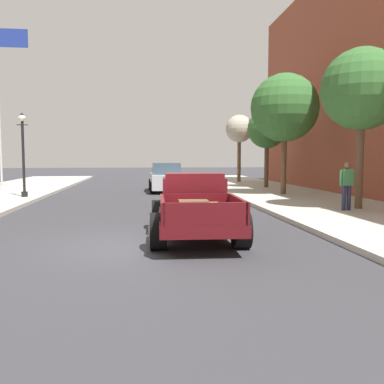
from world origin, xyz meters
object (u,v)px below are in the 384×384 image
(street_tree_third, at_px, (267,129))
(street_tree_second, at_px, (285,108))
(flagpole, at_px, (3,88))
(pedestrian_sidewalk_right, at_px, (347,183))
(street_tree_nearest, at_px, (362,90))
(street_lamp_far, at_px, (23,148))
(car_background_silver, at_px, (166,178))
(street_tree_farthest, at_px, (239,129))
(hotrod_truck_maroon, at_px, (194,206))

(street_tree_third, bearing_deg, street_tree_second, -96.60)
(flagpole, xyz_separation_m, street_tree_third, (15.11, 0.07, -2.14))
(pedestrian_sidewalk_right, height_order, street_tree_nearest, street_tree_nearest)
(street_lamp_far, distance_m, street_tree_third, 13.80)
(car_background_silver, xyz_separation_m, street_tree_farthest, (5.78, 6.50, 3.22))
(pedestrian_sidewalk_right, xyz_separation_m, street_lamp_far, (-12.35, 6.47, 1.30))
(street_tree_third, bearing_deg, pedestrian_sidewalk_right, -92.75)
(car_background_silver, height_order, flagpole, flagpole)
(pedestrian_sidewalk_right, relative_size, street_tree_nearest, 0.29)
(street_lamp_far, relative_size, flagpole, 0.42)
(street_tree_second, bearing_deg, pedestrian_sidewalk_right, -89.94)
(hotrod_truck_maroon, relative_size, street_lamp_far, 1.30)
(street_tree_second, distance_m, street_tree_third, 4.81)
(street_tree_second, bearing_deg, flagpole, 162.29)
(street_tree_nearest, xyz_separation_m, street_tree_third, (-0.15, 10.77, -0.69))
(pedestrian_sidewalk_right, bearing_deg, street_tree_farthest, 89.42)
(hotrod_truck_maroon, bearing_deg, street_tree_nearest, 29.99)
(street_tree_third, bearing_deg, flagpole, -179.73)
(street_tree_third, xyz_separation_m, street_tree_farthest, (-0.37, 5.68, 0.35))
(street_tree_nearest, distance_m, street_tree_farthest, 16.46)
(street_tree_third, bearing_deg, street_tree_nearest, -89.20)
(hotrod_truck_maroon, height_order, street_tree_second, street_tree_second)
(flagpole, bearing_deg, street_tree_farthest, 21.31)
(street_tree_nearest, relative_size, street_tree_farthest, 1.15)
(flagpole, xyz_separation_m, street_tree_farthest, (14.75, 5.75, -1.79))
(car_background_silver, relative_size, pedestrian_sidewalk_right, 2.61)
(street_tree_nearest, relative_size, street_tree_third, 1.20)
(car_background_silver, bearing_deg, street_tree_farthest, 48.36)
(street_tree_third, relative_size, street_tree_farthest, 0.95)
(car_background_silver, bearing_deg, flagpole, 175.21)
(hotrod_truck_maroon, bearing_deg, street_tree_third, 66.67)
(street_tree_second, bearing_deg, street_tree_third, 83.40)
(street_tree_second, relative_size, street_tree_third, 1.26)
(pedestrian_sidewalk_right, relative_size, flagpole, 0.18)
(pedestrian_sidewalk_right, bearing_deg, street_tree_nearest, 33.36)
(car_background_silver, relative_size, street_tree_second, 0.73)
(street_lamp_far, bearing_deg, flagpole, 115.37)
(street_tree_farthest, bearing_deg, pedestrian_sidewalk_right, -90.58)
(flagpole, bearing_deg, street_tree_nearest, -35.02)
(street_tree_nearest, bearing_deg, car_background_silver, 122.34)
(street_lamp_far, distance_m, street_tree_second, 12.51)
(pedestrian_sidewalk_right, relative_size, street_lamp_far, 0.43)
(street_tree_farthest, bearing_deg, street_tree_nearest, -88.20)
(pedestrian_sidewalk_right, relative_size, street_tree_second, 0.28)
(street_lamp_far, xyz_separation_m, street_tree_nearest, (13.04, -6.02, 1.94))
(street_lamp_far, relative_size, street_tree_second, 0.65)
(street_lamp_far, xyz_separation_m, flagpole, (-2.22, 4.68, 3.39))
(street_lamp_far, height_order, street_tree_third, street_tree_third)
(flagpole, height_order, street_tree_second, flagpole)
(pedestrian_sidewalk_right, height_order, street_tree_third, street_tree_third)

